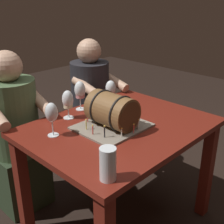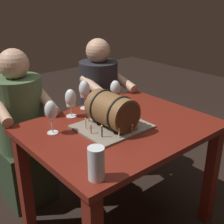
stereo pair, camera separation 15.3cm
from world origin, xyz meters
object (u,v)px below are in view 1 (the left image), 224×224
Objects in this scene: person_seated_right at (91,114)px; wine_glass_white at (68,101)px; wine_glass_empty at (51,113)px; beer_pint at (108,165)px; person_seated_left at (17,140)px; barrel_cake at (112,112)px; dining_table at (119,143)px; wine_glass_red at (111,89)px; wine_glass_rose at (80,91)px.

wine_glass_white is at bearing -145.07° from person_seated_right.
beer_pint is (-0.08, -0.52, -0.06)m from wine_glass_empty.
beer_pint is 1.05m from person_seated_left.
person_seated_right is at bearing 34.93° from wine_glass_white.
barrel_cake is at bearing -65.63° from person_seated_left.
wine_glass_white is at bearing -60.06° from person_seated_left.
person_seated_right is at bearing 61.87° from dining_table.
wine_glass_white is at bearing 170.20° from wine_glass_red.
beer_pint is (-0.63, -0.60, -0.06)m from wine_glass_red.
person_seated_left is (-0.35, 0.66, -0.08)m from dining_table.
wine_glass_rose is at bearing 80.59° from barrel_cake.
wine_glass_rose reaches higher than wine_glass_red.
person_seated_left reaches higher than person_seated_right.
dining_table is 2.76× the size of barrel_cake.
person_seated_right is (0.35, 0.66, -0.10)m from dining_table.
wine_glass_red is at bearing 8.09° from wine_glass_empty.
dining_table is 0.95× the size of person_seated_left.
barrel_cake is 0.34m from wine_glass_red.
wine_glass_red reaches higher than wine_glass_white.
wine_glass_empty reaches higher than dining_table.
dining_table is 0.40m from wine_glass_red.
wine_glass_white is 0.33m from wine_glass_red.
person_seated_right is at bearing 34.00° from wine_glass_empty.
person_seated_left is (0.10, 1.01, -0.28)m from beer_pint.
person_seated_left is at bearing 119.94° from wine_glass_white.
person_seated_right reaches higher than wine_glass_red.
wine_glass_white is 0.52m from person_seated_left.
barrel_cake is 2.63× the size of beer_pint.
wine_glass_white reaches higher than dining_table.
wine_glass_white is 0.16× the size of person_seated_left.
person_seated_right is (0.71, -0.00, -0.01)m from person_seated_left.
beer_pint is 0.13× the size of person_seated_right.
wine_glass_red is 0.87m from beer_pint.
person_seated_left is (-0.53, 0.41, -0.34)m from wine_glass_red.
person_seated_left is (-0.30, 0.65, -0.31)m from barrel_cake.
wine_glass_rose reaches higher than wine_glass_white.
person_seated_right is (0.72, 0.49, -0.36)m from wine_glass_empty.
beer_pint is (-0.45, -0.35, 0.20)m from dining_table.
wine_glass_rose is (0.37, 0.19, -0.00)m from wine_glass_empty.
wine_glass_white is (-0.15, 0.31, 0.25)m from dining_table.
beer_pint is at bearing -98.95° from wine_glass_empty.
barrel_cake is 0.35m from wine_glass_empty.
barrel_cake is at bearing -72.84° from wine_glass_white.
beer_pint is at bearing -128.58° from person_seated_right.
dining_table is 0.45m from wine_glass_rose.
wine_glass_empty is 0.17× the size of person_seated_left.
person_seated_left is at bearing 84.52° from beer_pint.
wine_glass_empty is (-0.55, -0.08, 0.01)m from wine_glass_red.
beer_pint is (-0.30, -0.65, -0.05)m from wine_glass_white.
wine_glass_rose reaches higher than dining_table.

